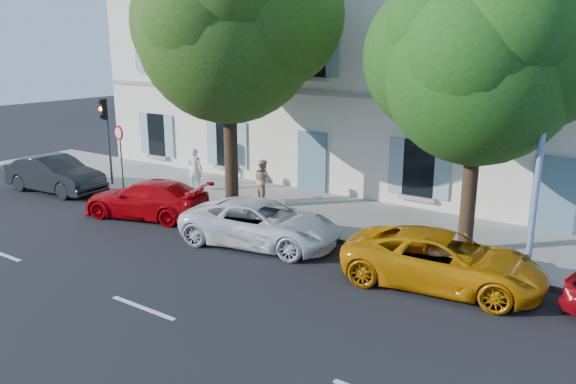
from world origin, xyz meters
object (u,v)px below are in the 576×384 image
Objects in this scene: car_red_coupe at (147,199)px; tree_left at (228,33)px; pedestrian_a at (195,169)px; car_white_coupe at (261,223)px; traffic_light at (105,123)px; tree_right at (480,69)px; pedestrian_b at (263,181)px; street_lamp at (545,101)px; car_dark_sedan at (55,174)px; road_sign at (120,143)px; car_yellow_supercar at (443,260)px.

tree_left is (2.01, 2.16, 5.52)m from car_red_coupe.
car_red_coupe is at bearing 84.15° from pedestrian_a.
traffic_light is (-9.29, 1.86, 2.05)m from car_white_coupe.
tree_right is (5.29, 2.54, 4.50)m from car_white_coupe.
tree_right reaches higher than pedestrian_a.
tree_right is 4.93× the size of pedestrian_b.
traffic_light is (-4.38, 1.89, 2.06)m from car_red_coupe.
tree_right reaches higher than pedestrian_b.
pedestrian_b is (-9.60, 1.81, -3.58)m from street_lamp.
road_sign is at bearing -62.22° from car_dark_sedan.
car_white_coupe reaches higher than car_red_coupe.
tree_right reaches higher than road_sign.
street_lamp is (15.38, -0.10, 2.52)m from road_sign.
tree_left is at bearing 176.82° from street_lamp.
pedestrian_a is (-12.86, 1.66, -3.53)m from street_lamp.
car_white_coupe is 0.98× the size of car_yellow_supercar.
traffic_light is 7.21m from pedestrian_b.
car_dark_sedan is 0.99× the size of car_red_coupe.
car_red_coupe is 2.66× the size of pedestrian_a.
car_dark_sedan is 2.88m from traffic_light.
street_lamp reaches higher than traffic_light.
car_dark_sedan is 5.64m from car_red_coupe.
car_red_coupe is 6.26m from tree_left.
traffic_light is (-14.76, 1.68, 2.04)m from car_yellow_supercar.
car_white_coupe is at bearing -167.59° from street_lamp.
road_sign is (-5.35, -0.46, -4.16)m from tree_left.
street_lamp is (1.66, 1.39, 3.85)m from car_yellow_supercar.
tree_right is 1.01× the size of street_lamp.
traffic_light is 16.52m from street_lamp.
street_lamp is 4.60× the size of pedestrian_a.
car_dark_sedan is at bearing 82.22° from car_yellow_supercar.
car_white_coupe is 8.26m from street_lamp.
pedestrian_b is (5.78, 1.71, -1.06)m from road_sign.
tree_left is (-2.90, 2.13, 5.50)m from car_white_coupe.
tree_left reaches higher than car_white_coupe.
road_sign reaches higher than car_dark_sedan.
road_sign reaches higher than pedestrian_b.
tree_left is 5.89× the size of pedestrian_b.
car_white_coupe is at bearing 74.42° from car_red_coupe.
car_yellow_supercar reaches higher than car_white_coupe.
traffic_light is 0.46× the size of street_lamp.
car_dark_sedan reaches higher than car_yellow_supercar.
car_white_coupe is at bearing -36.26° from tree_left.
car_white_coupe is 9.69m from traffic_light.
car_dark_sedan is 0.93× the size of car_white_coupe.
street_lamp is at bearing -57.66° from car_yellow_supercar.
tree_right is 14.80m from traffic_light.
car_yellow_supercar is at bearing -6.51° from traffic_light.
pedestrian_a is at bearing 178.15° from car_red_coupe.
car_dark_sedan is 16.61m from tree_right.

